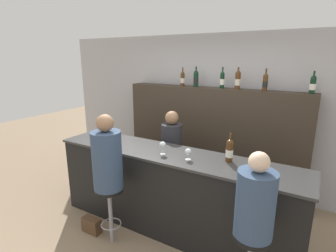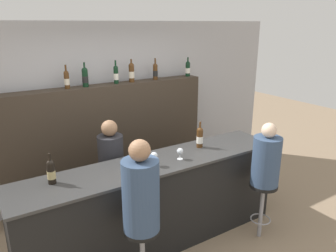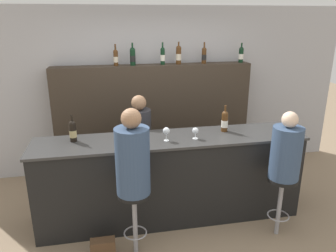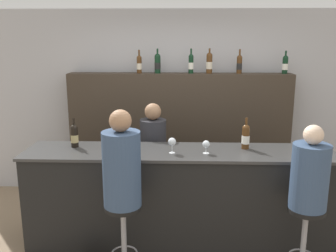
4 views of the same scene
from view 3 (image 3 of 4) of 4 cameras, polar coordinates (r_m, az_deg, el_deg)
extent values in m
plane|color=#8C755B|center=(4.11, 1.37, -17.70)|extent=(16.00, 16.00, 0.00)
cube|color=#B2B2B7|center=(5.29, -2.93, 6.12)|extent=(6.40, 0.05, 2.60)
cube|color=black|center=(4.09, 0.48, -9.29)|extent=(3.18, 0.62, 1.04)
cube|color=#333333|center=(3.87, 0.51, -2.26)|extent=(3.22, 0.66, 0.03)
cube|color=#382D23|center=(5.18, -2.49, 0.98)|extent=(3.02, 0.28, 1.75)
cylinder|color=black|center=(3.88, -16.22, -1.15)|extent=(0.08, 0.08, 0.21)
cylinder|color=tan|center=(3.88, -16.21, -1.30)|extent=(0.08, 0.08, 0.08)
sphere|color=black|center=(3.84, -16.36, 0.30)|extent=(0.08, 0.08, 0.08)
cylinder|color=black|center=(3.83, -16.44, 1.18)|extent=(0.02, 0.02, 0.09)
cylinder|color=#4C2D14|center=(4.11, 9.83, 0.56)|extent=(0.08, 0.08, 0.22)
cylinder|color=white|center=(4.12, 9.82, 0.41)|extent=(0.08, 0.08, 0.09)
sphere|color=#4C2D14|center=(4.08, 9.91, 2.04)|extent=(0.08, 0.08, 0.08)
cylinder|color=#4C2D14|center=(4.06, 9.96, 2.90)|extent=(0.02, 0.02, 0.10)
cylinder|color=#4C2D14|center=(4.92, -9.08, 11.49)|extent=(0.07, 0.07, 0.20)
cylinder|color=beige|center=(4.93, -9.07, 11.37)|extent=(0.07, 0.07, 0.08)
sphere|color=#4C2D14|center=(4.91, -9.14, 12.66)|extent=(0.07, 0.07, 0.07)
cylinder|color=#4C2D14|center=(4.91, -9.17, 13.36)|extent=(0.02, 0.02, 0.09)
cylinder|color=black|center=(4.94, -6.17, 11.73)|extent=(0.08, 0.08, 0.22)
cylinder|color=black|center=(4.94, -6.16, 11.60)|extent=(0.08, 0.08, 0.09)
sphere|color=black|center=(4.93, -6.21, 13.00)|extent=(0.08, 0.08, 0.08)
cylinder|color=black|center=(4.92, -6.23, 13.71)|extent=(0.02, 0.02, 0.09)
cylinder|color=black|center=(5.00, -0.94, 11.92)|extent=(0.07, 0.07, 0.22)
cylinder|color=white|center=(5.00, -0.94, 11.79)|extent=(0.07, 0.07, 0.09)
sphere|color=black|center=(4.99, -0.94, 13.18)|extent=(0.07, 0.07, 0.07)
cylinder|color=black|center=(4.98, -0.95, 13.86)|extent=(0.02, 0.02, 0.09)
cylinder|color=#4C2D14|center=(5.05, 1.85, 12.05)|extent=(0.08, 0.08, 0.24)
cylinder|color=beige|center=(5.05, 1.85, 11.92)|extent=(0.08, 0.08, 0.09)
sphere|color=#4C2D14|center=(5.03, 1.87, 13.38)|extent=(0.08, 0.08, 0.08)
cylinder|color=#4C2D14|center=(5.03, 1.87, 14.01)|extent=(0.02, 0.02, 0.08)
cylinder|color=#4C2D14|center=(5.15, 6.28, 11.93)|extent=(0.07, 0.07, 0.21)
cylinder|color=black|center=(5.15, 6.28, 11.82)|extent=(0.07, 0.07, 0.08)
sphere|color=#4C2D14|center=(5.14, 6.32, 13.08)|extent=(0.07, 0.07, 0.07)
cylinder|color=#4C2D14|center=(5.14, 6.35, 13.78)|extent=(0.02, 0.02, 0.10)
cylinder|color=black|center=(5.36, 12.60, 11.83)|extent=(0.07, 0.07, 0.20)
cylinder|color=white|center=(5.36, 12.59, 11.72)|extent=(0.07, 0.07, 0.08)
sphere|color=black|center=(5.35, 12.67, 12.91)|extent=(0.07, 0.07, 0.07)
cylinder|color=black|center=(5.35, 12.71, 13.51)|extent=(0.02, 0.02, 0.08)
cylinder|color=silver|center=(3.78, -0.29, -2.53)|extent=(0.06, 0.06, 0.00)
cylinder|color=silver|center=(3.76, -0.29, -1.94)|extent=(0.01, 0.01, 0.08)
sphere|color=silver|center=(3.74, -0.29, -0.84)|extent=(0.08, 0.08, 0.08)
cylinder|color=silver|center=(3.85, 4.76, -2.17)|extent=(0.07, 0.07, 0.00)
cylinder|color=silver|center=(3.84, 4.77, -1.72)|extent=(0.01, 0.01, 0.06)
sphere|color=silver|center=(3.82, 4.79, -0.82)|extent=(0.08, 0.08, 0.08)
cylinder|color=gray|center=(3.62, -5.76, -16.70)|extent=(0.05, 0.05, 0.69)
torus|color=gray|center=(3.68, -5.70, -18.01)|extent=(0.25, 0.25, 0.02)
cylinder|color=black|center=(3.43, -5.95, -11.70)|extent=(0.33, 0.33, 0.04)
cylinder|color=#334766|center=(3.26, -6.16, -6.14)|extent=(0.34, 0.34, 0.69)
sphere|color=#936B4C|center=(3.10, -6.44, 1.32)|extent=(0.20, 0.20, 0.20)
cylinder|color=gray|center=(4.08, 18.79, -13.32)|extent=(0.05, 0.05, 0.69)
torus|color=gray|center=(4.13, 18.64, -14.55)|extent=(0.25, 0.25, 0.02)
cylinder|color=black|center=(3.90, 19.34, -8.74)|extent=(0.33, 0.33, 0.04)
cylinder|color=#334766|center=(3.78, 19.84, -4.47)|extent=(0.33, 0.33, 0.59)
sphere|color=beige|center=(3.65, 20.48, 1.06)|extent=(0.17, 0.17, 0.17)
cylinder|color=#28282D|center=(4.50, -4.85, -5.04)|extent=(0.31, 0.31, 1.28)
sphere|color=#936B4C|center=(4.26, -5.11, 4.07)|extent=(0.19, 0.19, 0.19)
cube|color=#513823|center=(3.76, -11.24, -20.11)|extent=(0.26, 0.12, 0.20)
camera|label=1|loc=(2.43, 57.00, 5.31)|focal=28.00mm
camera|label=2|loc=(1.16, -72.77, 13.33)|focal=35.00mm
camera|label=4|loc=(0.79, 86.92, -14.82)|focal=40.00mm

